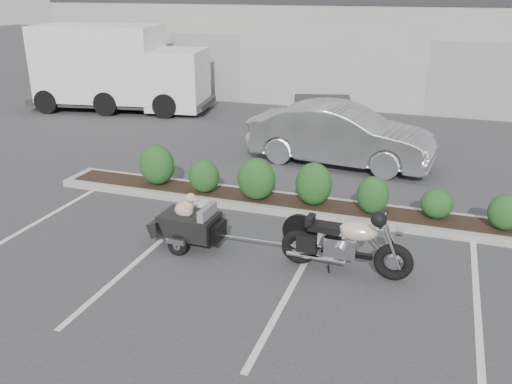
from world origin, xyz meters
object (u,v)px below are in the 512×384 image
(pet_trailer, at_px, (189,223))
(sedan, at_px, (341,135))
(delivery_truck, at_px, (119,70))
(dumpster, at_px, (322,116))
(motorcycle, at_px, (345,244))

(pet_trailer, relative_size, sedan, 0.37)
(pet_trailer, xyz_separation_m, delivery_truck, (-7.30, 9.42, 1.02))
(dumpster, bearing_deg, sedan, -83.17)
(dumpster, distance_m, delivery_truck, 7.89)
(motorcycle, bearing_deg, dumpster, 106.74)
(dumpster, bearing_deg, pet_trailer, -108.05)
(dumpster, bearing_deg, motorcycle, -89.60)
(pet_trailer, bearing_deg, dumpster, 88.28)
(pet_trailer, height_order, sedan, sedan)
(pet_trailer, height_order, dumpster, dumpster)
(motorcycle, height_order, delivery_truck, delivery_truck)
(motorcycle, bearing_deg, delivery_truck, 138.46)
(pet_trailer, bearing_deg, delivery_truck, 129.35)
(sedan, xyz_separation_m, delivery_truck, (-8.91, 3.82, 0.68))
(motorcycle, xyz_separation_m, dumpster, (-2.29, 8.47, 0.07))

